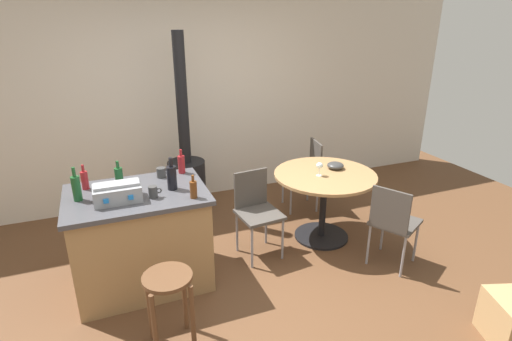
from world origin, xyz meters
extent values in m
plane|color=brown|center=(0.00, 0.00, 0.00)|extent=(8.80, 8.80, 0.00)
cube|color=beige|center=(0.00, 2.25, 1.35)|extent=(8.00, 0.10, 2.70)
cube|color=#A37A4C|center=(-0.74, 0.51, 0.43)|extent=(1.11, 0.77, 0.86)
cube|color=#424247|center=(-0.74, 0.51, 0.88)|extent=(1.17, 0.83, 0.04)
cylinder|color=brown|center=(-0.52, -0.23, 0.29)|extent=(0.04, 0.04, 0.58)
cylinder|color=brown|center=(-0.78, -0.23, 0.29)|extent=(0.04, 0.04, 0.58)
cylinder|color=brown|center=(-0.78, -0.49, 0.29)|extent=(0.04, 0.04, 0.58)
cylinder|color=brown|center=(-0.52, -0.49, 0.29)|extent=(0.04, 0.04, 0.58)
cylinder|color=brown|center=(-0.65, -0.36, 0.60)|extent=(0.35, 0.35, 0.03)
cylinder|color=black|center=(1.17, 0.61, 0.01)|extent=(0.59, 0.59, 0.02)
cylinder|color=black|center=(1.17, 0.61, 0.36)|extent=(0.07, 0.07, 0.72)
cylinder|color=#A37A4C|center=(1.17, 0.61, 0.74)|extent=(1.07, 1.07, 0.03)
cube|color=#47423D|center=(1.29, 1.36, 0.46)|extent=(0.46, 0.46, 0.03)
cube|color=#47423D|center=(1.48, 1.33, 0.66)|extent=(0.08, 0.36, 0.40)
cylinder|color=gray|center=(1.43, 1.17, 0.22)|extent=(0.02, 0.02, 0.45)
cylinder|color=gray|center=(1.48, 1.50, 0.22)|extent=(0.02, 0.02, 0.45)
cylinder|color=gray|center=(1.15, 1.55, 0.22)|extent=(0.02, 0.02, 0.45)
cylinder|color=gray|center=(1.10, 1.22, 0.22)|extent=(0.02, 0.02, 0.45)
cube|color=#47423D|center=(0.40, 0.53, 0.46)|extent=(0.44, 0.44, 0.03)
cube|color=#47423D|center=(0.38, 0.72, 0.66)|extent=(0.36, 0.06, 0.40)
cylinder|color=gray|center=(0.55, 0.71, 0.22)|extent=(0.02, 0.02, 0.44)
cylinder|color=gray|center=(0.22, 0.68, 0.22)|extent=(0.02, 0.02, 0.44)
cylinder|color=gray|center=(0.25, 0.34, 0.22)|extent=(0.02, 0.02, 0.44)
cylinder|color=gray|center=(0.59, 0.38, 0.22)|extent=(0.02, 0.02, 0.44)
cube|color=#47423D|center=(1.56, -0.08, 0.45)|extent=(0.54, 0.54, 0.03)
cube|color=#47423D|center=(1.39, -0.17, 0.65)|extent=(0.20, 0.33, 0.40)
cylinder|color=gray|center=(1.33, -0.02, 0.22)|extent=(0.02, 0.02, 0.44)
cylinder|color=gray|center=(1.49, -0.31, 0.22)|extent=(0.02, 0.02, 0.44)
cylinder|color=gray|center=(1.79, -0.15, 0.22)|extent=(0.02, 0.02, 0.44)
cylinder|color=gray|center=(1.62, 0.15, 0.22)|extent=(0.02, 0.02, 0.44)
cylinder|color=black|center=(-0.06, 1.69, 0.03)|extent=(0.37, 0.37, 0.06)
cylinder|color=black|center=(-0.06, 1.69, 0.37)|extent=(0.44, 0.44, 0.63)
cube|color=#2D2826|center=(-0.06, 1.47, 0.37)|extent=(0.20, 0.02, 0.20)
cylinder|color=black|center=(-0.06, 1.69, 1.42)|extent=(0.13, 0.13, 1.47)
cube|color=gray|center=(-0.89, 0.39, 0.96)|extent=(0.37, 0.23, 0.13)
cube|color=gray|center=(-0.89, 0.39, 1.04)|extent=(0.35, 0.14, 0.02)
cube|color=blue|center=(-0.98, 0.27, 0.96)|extent=(0.04, 0.01, 0.04)
cube|color=blue|center=(-0.80, 0.27, 0.96)|extent=(0.04, 0.01, 0.04)
cylinder|color=maroon|center=(-1.13, 0.74, 0.98)|extent=(0.06, 0.06, 0.16)
cylinder|color=maroon|center=(-1.13, 0.74, 1.09)|extent=(0.02, 0.02, 0.06)
cylinder|color=#603314|center=(-0.31, 0.22, 0.97)|extent=(0.06, 0.06, 0.14)
cylinder|color=#603314|center=(-0.31, 0.22, 1.07)|extent=(0.02, 0.02, 0.06)
cylinder|color=#194C23|center=(-0.85, 0.70, 0.98)|extent=(0.07, 0.07, 0.17)
cylinder|color=#194C23|center=(-0.85, 0.70, 1.10)|extent=(0.03, 0.03, 0.07)
cylinder|color=#194C23|center=(-1.19, 0.52, 1.00)|extent=(0.07, 0.07, 0.21)
cylinder|color=#194C23|center=(-1.19, 0.52, 1.14)|extent=(0.03, 0.03, 0.08)
cylinder|color=maroon|center=(-0.28, 0.81, 0.98)|extent=(0.07, 0.07, 0.17)
cylinder|color=maroon|center=(-0.28, 0.81, 1.10)|extent=(0.03, 0.03, 0.07)
cylinder|color=black|center=(-0.43, 0.46, 1.00)|extent=(0.08, 0.08, 0.21)
cylinder|color=black|center=(-0.43, 0.46, 1.14)|extent=(0.03, 0.03, 0.08)
cylinder|color=#383838|center=(-0.62, 0.34, 0.95)|extent=(0.07, 0.07, 0.10)
torus|color=#383838|center=(-0.57, 0.34, 0.95)|extent=(0.05, 0.01, 0.05)
cylinder|color=#383838|center=(-0.48, 0.78, 0.94)|extent=(0.08, 0.08, 0.09)
torus|color=#383838|center=(-0.43, 0.78, 0.95)|extent=(0.05, 0.01, 0.05)
cylinder|color=silver|center=(1.08, 0.58, 0.76)|extent=(0.06, 0.06, 0.00)
cylinder|color=silver|center=(1.08, 0.58, 0.80)|extent=(0.01, 0.01, 0.08)
ellipsoid|color=silver|center=(1.08, 0.58, 0.87)|extent=(0.07, 0.07, 0.06)
ellipsoid|color=#383838|center=(1.35, 0.69, 0.79)|extent=(0.18, 0.18, 0.07)
camera|label=1|loc=(-0.95, -2.78, 2.30)|focal=28.43mm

